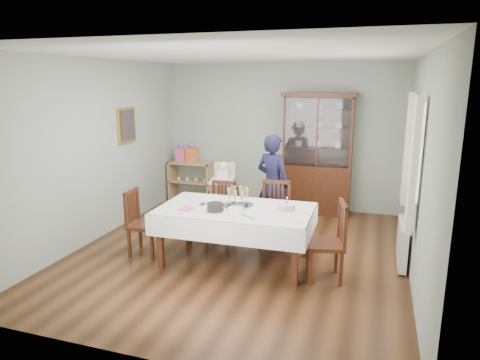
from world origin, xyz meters
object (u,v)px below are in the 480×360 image
at_px(gift_bag_pink, 181,153).
at_px(chair_far_left, 221,223).
at_px(china_cabinet, 318,152).
at_px(gift_bag_orange, 192,153).
at_px(champagne_tray, 238,201).
at_px(chair_far_right, 274,228).
at_px(chair_end_left, 145,235).
at_px(high_chair, 224,201).
at_px(birthday_cake, 287,207).
at_px(sideboard, 191,181).
at_px(chair_end_right, 326,257).
at_px(dining_table, 235,235).
at_px(woman, 273,184).

bearing_deg(gift_bag_pink, chair_far_left, -50.43).
distance_m(china_cabinet, gift_bag_orange, 2.47).
bearing_deg(champagne_tray, gift_bag_orange, 125.57).
bearing_deg(chair_far_right, chair_far_left, 171.11).
height_order(chair_end_left, high_chair, high_chair).
relative_size(chair_far_right, birthday_cake, 3.72).
xyz_separation_m(china_cabinet, sideboard, (-2.50, 0.02, -0.72)).
relative_size(chair_far_right, gift_bag_orange, 2.37).
xyz_separation_m(high_chair, gift_bag_pink, (-1.34, 1.22, 0.54)).
distance_m(sideboard, gift_bag_pink, 0.60).
bearing_deg(high_chair, chair_far_left, -81.53).
bearing_deg(chair_end_right, dining_table, -110.54).
bearing_deg(chair_end_left, china_cabinet, -41.14).
bearing_deg(woman, chair_far_left, 63.47).
bearing_deg(birthday_cake, dining_table, -171.20).
bearing_deg(chair_end_left, chair_far_left, -48.94).
relative_size(dining_table, gift_bag_orange, 5.00).
bearing_deg(chair_end_right, chair_far_right, -149.15).
bearing_deg(champagne_tray, china_cabinet, 74.55).
height_order(china_cabinet, gift_bag_pink, china_cabinet).
bearing_deg(high_chair, gift_bag_pink, 129.89).
bearing_deg(gift_bag_pink, sideboard, 5.69).
distance_m(dining_table, chair_end_right, 1.21).
distance_m(chair_far_right, woman, 0.83).
height_order(dining_table, birthday_cake, birthday_cake).
height_order(chair_far_right, gift_bag_orange, gift_bag_orange).
bearing_deg(dining_table, chair_far_right, 62.60).
bearing_deg(gift_bag_orange, chair_end_left, -80.04).
bearing_deg(gift_bag_pink, high_chair, -42.25).
relative_size(china_cabinet, chair_far_left, 2.46).
bearing_deg(birthday_cake, high_chair, 136.31).
distance_m(china_cabinet, chair_far_right, 2.09).
distance_m(woman, gift_bag_pink, 2.52).
xyz_separation_m(chair_far_right, birthday_cake, (0.30, -0.60, 0.52)).
distance_m(dining_table, woman, 1.40).
xyz_separation_m(chair_end_left, gift_bag_pink, (-0.70, 2.69, 0.69)).
bearing_deg(china_cabinet, chair_far_right, -99.95).
distance_m(woman, champagne_tray, 1.25).
xyz_separation_m(chair_far_left, chair_end_left, (-0.82, -0.84, 0.01)).
distance_m(chair_end_left, gift_bag_pink, 2.86).
height_order(chair_far_right, gift_bag_pink, gift_bag_pink).
distance_m(chair_far_right, gift_bag_orange, 2.94).
height_order(dining_table, gift_bag_orange, gift_bag_orange).
height_order(chair_far_left, chair_far_right, chair_far_right).
relative_size(dining_table, high_chair, 1.85).
distance_m(sideboard, chair_end_right, 4.06).
bearing_deg(gift_bag_pink, china_cabinet, -0.03).
height_order(china_cabinet, sideboard, china_cabinet).
height_order(chair_end_left, chair_end_right, chair_end_right).
xyz_separation_m(chair_end_right, birthday_cake, (-0.54, 0.22, 0.52)).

